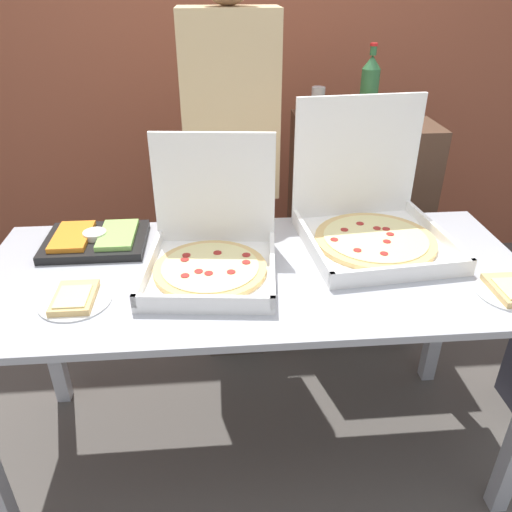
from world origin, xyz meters
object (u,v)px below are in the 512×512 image
object	(u,v)px
paper_plate_front_center	(512,291)
veggie_tray	(96,239)
pizza_box_far_right	(370,218)
soda_bottle	(369,87)
pizza_box_near_right	(211,249)
person_guest_cap	(232,173)
soda_can_colored	(363,112)
paper_plate_front_left	(75,299)
soda_can_silver	(318,100)

from	to	relation	value
paper_plate_front_center	veggie_tray	world-z (taller)	veggie_tray
pizza_box_far_right	soda_bottle	size ratio (longest dim) A/B	1.67
pizza_box_near_right	person_guest_cap	xyz separation A→B (m)	(0.10, 0.67, 0.02)
veggie_tray	soda_bottle	bearing A→B (deg)	29.81
soda_bottle	person_guest_cap	world-z (taller)	person_guest_cap
soda_can_colored	pizza_box_near_right	bearing A→B (deg)	-132.58
veggie_tray	person_guest_cap	size ratio (longest dim) A/B	0.20
soda_bottle	soda_can_colored	size ratio (longest dim) A/B	2.69
soda_bottle	soda_can_colored	world-z (taller)	soda_bottle
soda_bottle	person_guest_cap	distance (m)	0.75
pizza_box_near_right	paper_plate_front_center	xyz separation A→B (m)	(0.93, -0.23, -0.06)
pizza_box_near_right	person_guest_cap	bearing A→B (deg)	87.66
paper_plate_front_left	veggie_tray	xyz separation A→B (m)	(-0.01, 0.37, 0.01)
soda_bottle	soda_can_silver	size ratio (longest dim) A/B	2.69
pizza_box_far_right	pizza_box_near_right	bearing A→B (deg)	-169.52
pizza_box_near_right	paper_plate_front_left	xyz separation A→B (m)	(-0.42, -0.17, -0.06)
person_guest_cap	soda_can_silver	bearing A→B (deg)	-141.84
paper_plate_front_center	soda_can_colored	bearing A→B (deg)	103.65
paper_plate_front_center	soda_bottle	distance (m)	1.19
paper_plate_front_left	soda_can_colored	distance (m)	1.47
paper_plate_front_left	person_guest_cap	size ratio (longest dim) A/B	0.12
pizza_box_near_right	veggie_tray	world-z (taller)	pizza_box_near_right
soda_can_colored	person_guest_cap	size ratio (longest dim) A/B	0.07
pizza_box_far_right	soda_bottle	world-z (taller)	soda_bottle
pizza_box_near_right	person_guest_cap	distance (m)	0.67
soda_can_silver	veggie_tray	bearing A→B (deg)	-139.96
paper_plate_front_left	soda_can_silver	size ratio (longest dim) A/B	1.76
paper_plate_front_center	soda_can_silver	size ratio (longest dim) A/B	1.73
paper_plate_front_center	soda_can_silver	xyz separation A→B (m)	(-0.39, 1.24, 0.32)
soda_can_silver	person_guest_cap	xyz separation A→B (m)	(-0.44, -0.35, -0.24)
pizza_box_near_right	paper_plate_front_center	distance (m)	0.96
paper_plate_front_center	person_guest_cap	world-z (taller)	person_guest_cap
pizza_box_near_right	soda_can_colored	distance (m)	1.05
veggie_tray	soda_bottle	world-z (taller)	soda_bottle
paper_plate_front_center	person_guest_cap	bearing A→B (deg)	132.81
pizza_box_near_right	person_guest_cap	size ratio (longest dim) A/B	0.26
paper_plate_front_center	soda_bottle	xyz separation A→B (m)	(-0.18, 1.11, 0.40)
person_guest_cap	paper_plate_front_left	bearing A→B (deg)	58.33
paper_plate_front_left	paper_plate_front_center	xyz separation A→B (m)	(1.34, -0.07, 0.00)
pizza_box_far_right	person_guest_cap	world-z (taller)	person_guest_cap
pizza_box_far_right	pizza_box_near_right	world-z (taller)	pizza_box_far_right
paper_plate_front_center	pizza_box_near_right	bearing A→B (deg)	165.92
veggie_tray	soda_can_silver	distance (m)	1.29
pizza_box_near_right	soda_can_colored	xyz separation A→B (m)	(0.69, 0.75, 0.26)
paper_plate_front_center	soda_can_colored	xyz separation A→B (m)	(-0.24, 0.98, 0.32)
soda_bottle	pizza_box_near_right	bearing A→B (deg)	-130.48
soda_can_colored	paper_plate_front_center	bearing A→B (deg)	-76.35
pizza_box_near_right	person_guest_cap	world-z (taller)	person_guest_cap
soda_can_silver	pizza_box_near_right	bearing A→B (deg)	-117.96
paper_plate_front_left	person_guest_cap	world-z (taller)	person_guest_cap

